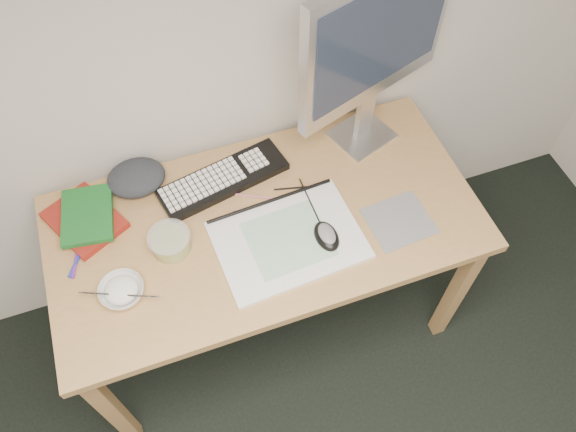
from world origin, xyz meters
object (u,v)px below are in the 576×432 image
(desk, at_px, (265,234))
(monitor, at_px, (377,42))
(sketchpad, at_px, (288,240))
(keyboard, at_px, (223,179))
(rice_bowl, at_px, (122,291))

(desk, xyz_separation_m, monitor, (0.45, 0.23, 0.50))
(desk, height_order, sketchpad, sketchpad)
(sketchpad, height_order, monitor, monitor)
(keyboard, height_order, monitor, monitor)
(rice_bowl, bearing_deg, desk, 12.85)
(monitor, relative_size, rice_bowl, 4.97)
(monitor, distance_m, rice_bowl, 1.06)
(sketchpad, xyz_separation_m, keyboard, (-0.13, 0.30, 0.01))
(sketchpad, bearing_deg, keyboard, 110.05)
(keyboard, relative_size, rice_bowl, 3.30)
(desk, relative_size, rice_bowl, 10.39)
(sketchpad, distance_m, rice_bowl, 0.53)
(desk, distance_m, rice_bowl, 0.50)
(desk, xyz_separation_m, keyboard, (-0.08, 0.20, 0.10))
(desk, distance_m, sketchpad, 0.14)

